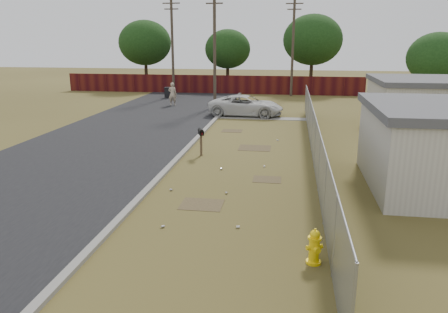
% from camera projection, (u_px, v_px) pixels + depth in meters
% --- Properties ---
extents(ground, '(120.00, 120.00, 0.00)m').
position_uv_depth(ground, '(242.00, 164.00, 19.16)').
color(ground, brown).
rests_on(ground, ground).
extents(street, '(15.10, 60.00, 0.12)m').
position_uv_depth(street, '(151.00, 125.00, 27.82)').
color(street, black).
rests_on(street, ground).
extents(chainlink_fence, '(0.10, 27.06, 2.02)m').
position_uv_depth(chainlink_fence, '(314.00, 144.00, 19.47)').
color(chainlink_fence, gray).
rests_on(chainlink_fence, ground).
extents(privacy_fence, '(30.00, 0.12, 1.80)m').
position_uv_depth(privacy_fence, '(211.00, 84.00, 43.65)').
color(privacy_fence, '#4C1510').
rests_on(privacy_fence, ground).
extents(utility_poles, '(12.60, 8.24, 9.00)m').
position_uv_depth(utility_poles, '(228.00, 46.00, 38.18)').
color(utility_poles, '#43372D').
rests_on(utility_poles, ground).
extents(horizon_trees, '(33.32, 31.94, 7.78)m').
position_uv_depth(horizon_trees, '(280.00, 46.00, 40.30)').
color(horizon_trees, '#352717').
rests_on(horizon_trees, ground).
extents(fire_hydrant, '(0.48, 0.48, 0.92)m').
position_uv_depth(fire_hydrant, '(314.00, 247.00, 10.62)').
color(fire_hydrant, yellow).
rests_on(fire_hydrant, ground).
extents(mailbox, '(0.38, 0.56, 1.30)m').
position_uv_depth(mailbox, '(201.00, 134.00, 20.30)').
color(mailbox, brown).
rests_on(mailbox, ground).
extents(pickup_truck, '(5.38, 2.75, 1.46)m').
position_uv_depth(pickup_truck, '(246.00, 106.00, 31.00)').
color(pickup_truck, silver).
rests_on(pickup_truck, ground).
extents(pedestrian, '(0.71, 0.49, 1.88)m').
position_uv_depth(pedestrian, '(172.00, 94.00, 35.70)').
color(pedestrian, tan).
rests_on(pedestrian, ground).
extents(trash_bin, '(0.67, 0.70, 0.97)m').
position_uv_depth(trash_bin, '(168.00, 92.00, 40.40)').
color(trash_bin, black).
rests_on(trash_bin, ground).
extents(scattered_litter, '(3.66, 11.88, 0.07)m').
position_uv_depth(scattered_litter, '(229.00, 181.00, 16.76)').
color(scattered_litter, silver).
rests_on(scattered_litter, ground).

